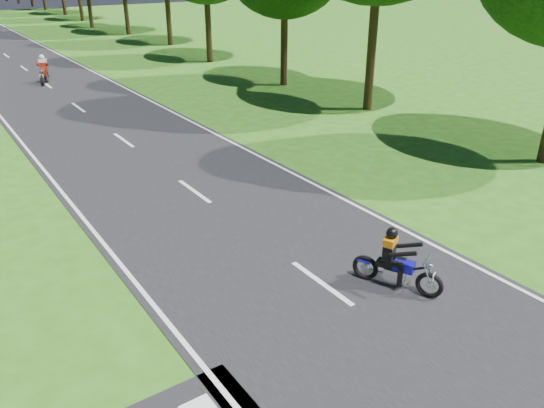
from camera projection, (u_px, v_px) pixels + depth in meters
ground at (389, 333)px, 9.88m from camera, size 160.00×160.00×0.00m
rider_near_blue at (398, 259)px, 10.92m from camera, size 1.22×1.73×1.38m
rider_far_red at (43, 69)px, 29.48m from camera, size 1.23×1.95×1.54m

